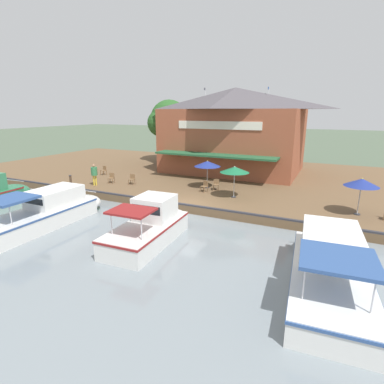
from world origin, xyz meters
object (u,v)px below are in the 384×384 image
Objects in this scene: patio_umbrella_mid_patio_right at (207,164)px; person_mid_patio at (94,172)px; tree_upstream_bank at (167,120)px; patio_umbrella_by_entrance at (362,183)px; cafe_chair_beside_entrance at (111,177)px; cafe_chair_back_row_seat at (132,179)px; cafe_chair_facing_river at (104,170)px; waterfront_restaurant at (234,129)px; motorboat_nearest_quay at (52,210)px; cafe_chair_mid_patio at (205,186)px; cafe_chair_far_corner_seat at (216,184)px; motorboat_second_along at (329,264)px; patio_umbrella_back_row at (235,170)px; mooring_post at (71,181)px; motorboat_far_downstream at (153,225)px.

person_mid_patio is (3.33, -8.86, -0.85)m from patio_umbrella_mid_patio_right.
patio_umbrella_mid_patio_right is at bearing 42.92° from tree_upstream_bank.
patio_umbrella_by_entrance reaches higher than cafe_chair_beside_entrance.
person_mid_patio is (1.72, -2.55, 0.66)m from cafe_chair_back_row_seat.
tree_upstream_bank is at bearing 172.10° from cafe_chair_facing_river.
waterfront_restaurant is 13.34m from cafe_chair_beside_entrance.
motorboat_nearest_quay is at bearing 2.40° from cafe_chair_back_row_seat.
cafe_chair_mid_patio is at bearing -95.04° from patio_umbrella_by_entrance.
cafe_chair_far_corner_seat is at bearing 100.52° from cafe_chair_back_row_seat.
cafe_chair_mid_patio is at bearing 4.89° from waterfront_restaurant.
person_mid_patio is at bearing -25.09° from cafe_chair_beside_entrance.
patio_umbrella_by_entrance is at bearing 170.44° from motorboat_second_along.
cafe_chair_back_row_seat is 1.00× the size of cafe_chair_facing_river.
tree_upstream_bank is (-12.20, -3.53, 4.53)m from cafe_chair_back_row_seat.
cafe_chair_back_row_seat is 17.82m from motorboat_second_along.
patio_umbrella_by_entrance is 19.67m from person_mid_patio.
motorboat_second_along is at bearing 70.06° from person_mid_patio.
patio_umbrella_back_row is at bearing 77.85° from cafe_chair_mid_patio.
person_mid_patio is 1.76× the size of mooring_post.
patio_umbrella_mid_patio_right reaches higher than mooring_post.
motorboat_far_downstream reaches higher than cafe_chair_facing_river.
patio_umbrella_back_row is at bearing 81.19° from cafe_chair_facing_river.
cafe_chair_mid_patio is 1.00× the size of cafe_chair_far_corner_seat.
patio_umbrella_mid_patio_right is 1.78m from cafe_chair_far_corner_seat.
patio_umbrella_mid_patio_right is at bearing -101.16° from patio_umbrella_by_entrance.
cafe_chair_facing_river is at bearing -98.81° from patio_umbrella_back_row.
waterfront_restaurant is 2.16× the size of motorboat_far_downstream.
cafe_chair_back_row_seat is 1.95m from cafe_chair_beside_entrance.
patio_umbrella_by_entrance is 12.42m from motorboat_far_downstream.
waterfront_restaurant is 5.98× the size of patio_umbrella_back_row.
cafe_chair_far_corner_seat is 12.92m from motorboat_second_along.
cafe_chair_beside_entrance is at bearing -76.41° from patio_umbrella_mid_patio_right.
tree_upstream_bank is at bearing -104.19° from waterfront_restaurant.
person_mid_patio is (3.05, -9.75, 0.66)m from cafe_chair_far_corner_seat.
patio_umbrella_back_row is at bearing 89.20° from cafe_chair_back_row_seat.
motorboat_second_along is (9.97, 9.44, -1.75)m from patio_umbrella_mid_patio_right.
person_mid_patio is at bearing 32.36° from cafe_chair_facing_river.
person_mid_patio is at bearing -156.80° from motorboat_nearest_quay.
motorboat_far_downstream is at bearing -0.06° from cafe_chair_far_corner_seat.
cafe_chair_facing_river is (-1.63, -11.54, 0.00)m from cafe_chair_mid_patio.
patio_umbrella_back_row reaches higher than cafe_chair_beside_entrance.
cafe_chair_mid_patio and cafe_chair_far_corner_seat have the same top height.
patio_umbrella_mid_patio_right is at bearing 87.78° from cafe_chair_facing_river.
cafe_chair_far_corner_seat is 15.92m from tree_upstream_bank.
motorboat_second_along is 8.14× the size of mooring_post.
cafe_chair_mid_patio is at bearing 144.99° from motorboat_nearest_quay.
motorboat_far_downstream is 0.86× the size of tree_upstream_bank.
cafe_chair_facing_river and cafe_chair_beside_entrance have the same top height.
mooring_post is at bearing 12.16° from cafe_chair_facing_river.
patio_umbrella_by_entrance reaches higher than cafe_chair_far_corner_seat.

